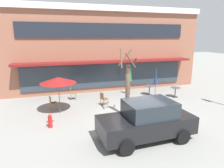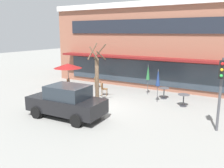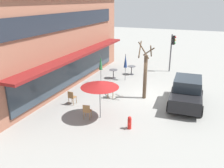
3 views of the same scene
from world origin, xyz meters
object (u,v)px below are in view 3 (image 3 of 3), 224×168
cafe_table_streetside (113,72)px  fire_hydrant (130,123)px  patio_umbrella_green_folded (101,63)px  patio_umbrella_corner_open (125,61)px  patio_umbrella_cream_folded (100,84)px  cafe_table_near_wall (131,69)px  cafe_chair_1 (110,91)px  cafe_chair_2 (72,97)px  street_tree (145,74)px  parked_sedan (187,92)px  traffic_light_pole (172,47)px  cafe_chair_0 (87,111)px

cafe_table_streetside → fire_hydrant: cafe_table_streetside is taller
patio_umbrella_green_folded → patio_umbrella_corner_open: bearing=-50.3°
patio_umbrella_green_folded → patio_umbrella_cream_folded: same height
cafe_table_near_wall → cafe_chair_1: size_ratio=0.85×
cafe_chair_2 → fire_hydrant: cafe_chair_2 is taller
cafe_chair_2 → fire_hydrant: bearing=-109.5°
patio_umbrella_cream_folded → cafe_chair_2: (0.98, 2.43, -1.50)m
cafe_table_near_wall → street_tree: bearing=-153.5°
patio_umbrella_corner_open → cafe_chair_2: patio_umbrella_corner_open is taller
patio_umbrella_corner_open → parked_sedan: patio_umbrella_corner_open is taller
patio_umbrella_cream_folded → traffic_light_pole: bearing=-11.8°
patio_umbrella_cream_folded → parked_sedan: size_ratio=0.51×
patio_umbrella_cream_folded → traffic_light_pole: traffic_light_pole is taller
cafe_table_streetside → cafe_chair_0: cafe_chair_0 is taller
parked_sedan → traffic_light_pole: (7.21, 2.05, 1.42)m
cafe_table_streetside → traffic_light_pole: traffic_light_pole is taller
patio_umbrella_corner_open → parked_sedan: (-3.22, -5.13, -0.75)m
cafe_table_near_wall → cafe_chair_0: bearing=-178.7°
patio_umbrella_corner_open → parked_sedan: bearing=-122.1°
cafe_table_streetside → patio_umbrella_corner_open: patio_umbrella_corner_open is taller
cafe_table_streetside → patio_umbrella_corner_open: 1.56m
cafe_table_streetside → fire_hydrant: 8.36m
cafe_table_streetside → patio_umbrella_cream_folded: 7.30m
cafe_chair_2 → street_tree: bearing=-55.9°
patio_umbrella_cream_folded → fire_hydrant: (-0.56, -1.91, -1.67)m
cafe_chair_1 → patio_umbrella_corner_open: bearing=4.2°
parked_sedan → street_tree: size_ratio=1.11×
cafe_table_streetside → cafe_table_near_wall: bearing=-34.3°
patio_umbrella_cream_folded → cafe_chair_0: size_ratio=2.47×
cafe_chair_1 → fire_hydrant: size_ratio=1.26×
parked_sedan → cafe_table_streetside: bearing=61.9°
patio_umbrella_cream_folded → street_tree: 4.03m
cafe_chair_0 → cafe_table_streetside: bearing=10.1°
cafe_chair_0 → parked_sedan: parked_sedan is taller
cafe_table_streetside → cafe_chair_1: cafe_chair_1 is taller
patio_umbrella_cream_folded → cafe_chair_0: bearing=125.3°
cafe_chair_0 → patio_umbrella_green_folded: bearing=17.1°
cafe_chair_2 → patio_umbrella_green_folded: bearing=-0.1°
cafe_table_streetside → street_tree: bearing=-132.4°
cafe_table_near_wall → patio_umbrella_green_folded: (-3.02, 1.61, 1.11)m
parked_sedan → street_tree: bearing=87.5°
patio_umbrella_corner_open → cafe_chair_2: (-5.82, 1.60, -1.10)m
cafe_table_streetside → patio_umbrella_corner_open: (-0.09, -1.09, 1.11)m
patio_umbrella_green_folded → patio_umbrella_corner_open: same height
patio_umbrella_green_folded → fire_hydrant: 7.53m
cafe_table_near_wall → fire_hydrant: size_ratio=1.08×
cafe_chair_2 → patio_umbrella_cream_folded: bearing=-112.0°
cafe_table_near_wall → cafe_chair_1: (-5.68, -0.28, 0.01)m
patio_umbrella_corner_open → traffic_light_pole: 5.08m
patio_umbrella_green_folded → cafe_table_streetside: bearing=-19.9°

